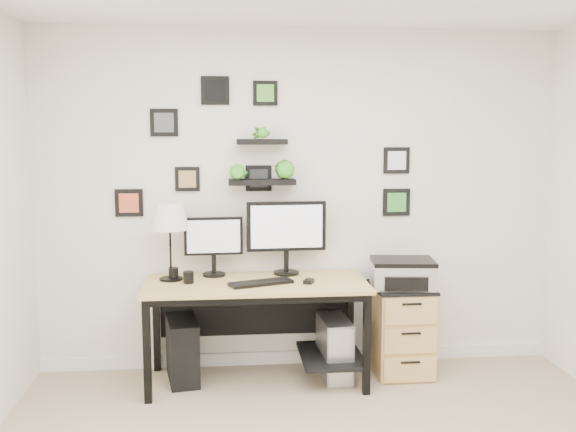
{
  "coord_description": "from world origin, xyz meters",
  "views": [
    {
      "loc": [
        -0.57,
        -2.89,
        1.82
      ],
      "look_at": [
        -0.11,
        1.83,
        1.2
      ],
      "focal_mm": 40.0,
      "sensor_mm": 36.0,
      "label": 1
    }
  ],
  "objects": [
    {
      "name": "room",
      "position": [
        0.0,
        1.98,
        0.05
      ],
      "size": [
        4.0,
        4.0,
        4.0
      ],
      "color": "tan",
      "rests_on": "ground"
    },
    {
      "name": "desk",
      "position": [
        -0.33,
        1.67,
        0.63
      ],
      "size": [
        1.6,
        0.7,
        0.75
      ],
      "color": "tan",
      "rests_on": "ground"
    },
    {
      "name": "monitor_left",
      "position": [
        -0.67,
        1.86,
        1.01
      ],
      "size": [
        0.44,
        0.18,
        0.44
      ],
      "color": "black",
      "rests_on": "desk"
    },
    {
      "name": "monitor_right",
      "position": [
        -0.12,
        1.86,
        1.08
      ],
      "size": [
        0.6,
        0.2,
        0.56
      ],
      "color": "black",
      "rests_on": "desk"
    },
    {
      "name": "keyboard",
      "position": [
        -0.33,
        1.55,
        0.76
      ],
      "size": [
        0.48,
        0.29,
        0.02
      ],
      "primitive_type": "cube",
      "rotation": [
        0.0,
        0.0,
        0.35
      ],
      "color": "black",
      "rests_on": "desk"
    },
    {
      "name": "mouse",
      "position": [
        0.01,
        1.55,
        0.76
      ],
      "size": [
        0.09,
        0.11,
        0.03
      ],
      "primitive_type": "cube",
      "rotation": [
        0.0,
        0.0,
        -0.4
      ],
      "color": "black",
      "rests_on": "desk"
    },
    {
      "name": "table_lamp",
      "position": [
        -0.98,
        1.75,
        1.2
      ],
      "size": [
        0.28,
        0.28,
        0.56
      ],
      "color": "black",
      "rests_on": "desk"
    },
    {
      "name": "mug",
      "position": [
        -0.84,
        1.64,
        0.79
      ],
      "size": [
        0.08,
        0.08,
        0.08
      ],
      "primitive_type": "cylinder",
      "color": "black",
      "rests_on": "desk"
    },
    {
      "name": "pen_cup",
      "position": [
        -0.96,
        1.75,
        0.8
      ],
      "size": [
        0.07,
        0.07,
        0.09
      ],
      "primitive_type": "cylinder",
      "color": "black",
      "rests_on": "desk"
    },
    {
      "name": "pc_tower_black",
      "position": [
        -0.9,
        1.72,
        0.23
      ],
      "size": [
        0.28,
        0.49,
        0.46
      ],
      "primitive_type": "cube",
      "rotation": [
        0.0,
        0.0,
        0.17
      ],
      "color": "black",
      "rests_on": "ground"
    },
    {
      "name": "pc_tower_grey",
      "position": [
        0.22,
        1.66,
        0.23
      ],
      "size": [
        0.22,
        0.47,
        0.45
      ],
      "color": "gray",
      "rests_on": "ground"
    },
    {
      "name": "file_cabinet",
      "position": [
        0.74,
        1.72,
        0.34
      ],
      "size": [
        0.43,
        0.53,
        0.67
      ],
      "color": "tan",
      "rests_on": "ground"
    },
    {
      "name": "printer",
      "position": [
        0.74,
        1.7,
        0.78
      ],
      "size": [
        0.5,
        0.42,
        0.21
      ],
      "color": "silver",
      "rests_on": "file_cabinet"
    },
    {
      "name": "wall_decor",
      "position": [
        -0.3,
        1.93,
        1.64
      ],
      "size": [
        2.26,
        0.18,
        1.06
      ],
      "color": "black",
      "rests_on": "ground"
    }
  ]
}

